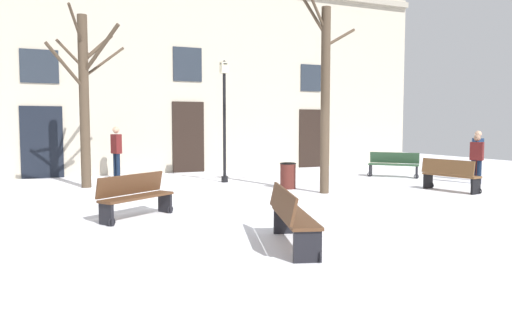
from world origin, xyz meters
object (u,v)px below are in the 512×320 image
(tree_foreground, at_px, (85,93))
(litter_bin, at_px, (288,176))
(streetlamp, at_px, (224,108))
(person_by_shop_door, at_px, (477,157))
(person_near_bench, at_px, (116,149))
(tree_center, at_px, (325,91))
(person_strolling, at_px, (478,153))
(bench_back_to_back_left, at_px, (394,164))
(bench_back_to_back_right, at_px, (450,175))
(bench_near_lamp, at_px, (135,196))
(bench_near_center_tree, at_px, (291,216))

(tree_foreground, xyz_separation_m, litter_bin, (5.45, -2.63, -2.44))
(streetlamp, relative_size, person_by_shop_door, 2.52)
(person_near_bench, relative_size, person_by_shop_door, 1.16)
(tree_center, bearing_deg, person_near_bench, 129.10)
(person_by_shop_door, xyz_separation_m, person_strolling, (0.74, 0.63, 0.07))
(streetlamp, distance_m, litter_bin, 3.24)
(tree_center, distance_m, person_near_bench, 7.85)
(tree_center, xyz_separation_m, person_strolling, (6.32, 0.46, -1.87))
(tree_foreground, bearing_deg, bench_back_to_back_left, -7.63)
(tree_foreground, xyz_separation_m, bench_back_to_back_left, (10.38, -1.39, -2.36))
(person_strolling, bearing_deg, person_by_shop_door, 149.77)
(tree_foreground, distance_m, tree_center, 7.07)
(person_by_shop_door, bearing_deg, bench_back_to_back_right, 86.75)
(tree_center, xyz_separation_m, person_by_shop_door, (5.58, -0.17, -1.94))
(tree_center, relative_size, person_by_shop_door, 3.77)
(tree_center, relative_size, litter_bin, 7.75)
(tree_center, xyz_separation_m, bench_near_lamp, (-5.37, -1.52, -2.34))
(person_near_bench, bearing_deg, bench_back_to_back_left, 44.57)
(streetlamp, height_order, bench_back_to_back_left, streetlamp)
(streetlamp, bearing_deg, tree_center, -63.52)
(bench_near_center_tree, distance_m, bench_back_to_back_left, 10.73)
(bench_back_to_back_right, distance_m, bench_near_center_tree, 7.87)
(streetlamp, relative_size, bench_back_to_back_left, 2.51)
(bench_near_center_tree, bearing_deg, bench_near_lamp, 46.54)
(bench_near_center_tree, height_order, person_near_bench, person_near_bench)
(bench_near_center_tree, bearing_deg, streetlamp, 4.26)
(bench_near_lamp, distance_m, person_strolling, 11.87)
(person_near_bench, bearing_deg, litter_bin, 17.66)
(bench_back_to_back_left, xyz_separation_m, person_by_shop_door, (1.15, -2.61, 0.40))
(bench_back_to_back_right, bearing_deg, person_by_shop_door, -76.74)
(litter_bin, distance_m, person_near_bench, 6.45)
(litter_bin, bearing_deg, bench_back_to_back_right, -30.53)
(person_by_shop_door, bearing_deg, litter_bin, 49.35)
(tree_center, xyz_separation_m, bench_near_center_tree, (-3.51, -4.77, -2.32))
(tree_center, bearing_deg, bench_back_to_back_left, 28.85)
(bench_back_to_back_right, bearing_deg, tree_foreground, 50.69)
(tree_center, bearing_deg, person_strolling, 4.19)
(bench_near_center_tree, bearing_deg, person_near_bench, 23.71)
(bench_near_center_tree, xyz_separation_m, person_strolling, (9.83, 5.24, 0.45))
(bench_back_to_back_left, distance_m, person_strolling, 2.78)
(streetlamp, distance_m, person_by_shop_door, 8.26)
(tree_center, height_order, bench_near_lamp, tree_center)
(bench_back_to_back_left, bearing_deg, person_by_shop_door, -19.12)
(tree_foreground, distance_m, streetlamp, 4.29)
(tree_center, bearing_deg, tree_foreground, 147.22)
(streetlamp, xyz_separation_m, person_by_shop_door, (7.28, -3.58, -1.56))
(tree_center, bearing_deg, litter_bin, 112.58)
(tree_center, xyz_separation_m, bench_back_to_back_left, (4.43, 2.44, -2.34))
(bench_near_lamp, height_order, person_strolling, person_strolling)
(litter_bin, xyz_separation_m, person_near_bench, (-4.33, 4.74, 0.64))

